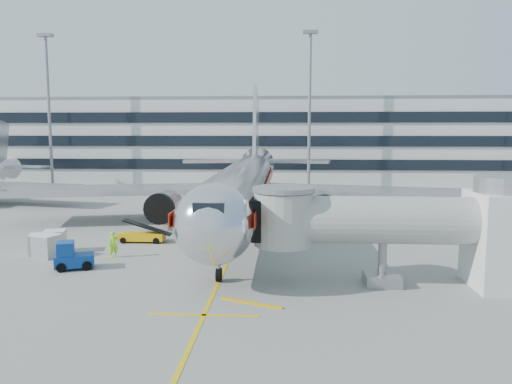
# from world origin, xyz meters

# --- Properties ---
(ground) EXTENTS (180.00, 180.00, 0.00)m
(ground) POSITION_xyz_m (0.00, 0.00, 0.00)
(ground) COLOR gray
(ground) RESTS_ON ground
(lead_in_line) EXTENTS (0.25, 70.00, 0.01)m
(lead_in_line) POSITION_xyz_m (0.00, 10.00, 0.01)
(lead_in_line) COLOR #DFBB0B
(lead_in_line) RESTS_ON ground
(stop_bar) EXTENTS (6.00, 0.25, 0.01)m
(stop_bar) POSITION_xyz_m (0.00, -14.00, 0.01)
(stop_bar) COLOR #DFBB0B
(stop_bar) RESTS_ON ground
(main_jet) EXTENTS (50.95, 48.70, 16.06)m
(main_jet) POSITION_xyz_m (0.00, 11.72, 4.23)
(main_jet) COLOR silver
(main_jet) RESTS_ON ground
(jet_bridge) EXTENTS (17.80, 4.50, 7.00)m
(jet_bridge) POSITION_xyz_m (12.18, -8.00, 3.87)
(jet_bridge) COLOR silver
(jet_bridge) RESTS_ON ground
(terminal) EXTENTS (150.00, 24.25, 15.60)m
(terminal) POSITION_xyz_m (0.00, 57.95, 7.80)
(terminal) COLOR silver
(terminal) RESTS_ON ground
(light_mast_west) EXTENTS (2.40, 1.20, 25.45)m
(light_mast_west) POSITION_xyz_m (-35.00, 42.00, 14.88)
(light_mast_west) COLOR gray
(light_mast_west) RESTS_ON ground
(light_mast_centre) EXTENTS (2.40, 1.20, 25.45)m
(light_mast_centre) POSITION_xyz_m (8.00, 42.00, 14.88)
(light_mast_centre) COLOR gray
(light_mast_centre) RESTS_ON ground
(belt_loader) EXTENTS (4.23, 1.55, 2.03)m
(belt_loader) POSITION_xyz_m (-8.37, 3.13, 0.58)
(belt_loader) COLOR #E5AB09
(belt_loader) RESTS_ON ground
(baggage_tug) EXTENTS (3.02, 2.43, 1.99)m
(baggage_tug) POSITION_xyz_m (-10.84, -5.67, 0.87)
(baggage_tug) COLOR navy
(baggage_tug) RESTS_ON ground
(cargo_container_left) EXTENTS (2.03, 2.03, 1.75)m
(cargo_container_left) POSITION_xyz_m (-14.39, -0.77, 0.88)
(cargo_container_left) COLOR #B2B5BA
(cargo_container_left) RESTS_ON ground
(cargo_container_right) EXTENTS (1.89, 1.89, 1.65)m
(cargo_container_right) POSITION_xyz_m (-15.17, -1.67, 0.83)
(cargo_container_right) COLOR #B2B5BA
(cargo_container_right) RESTS_ON ground
(cargo_container_front) EXTENTS (2.12, 2.12, 1.77)m
(cargo_container_front) POSITION_xyz_m (-14.15, -2.51, 0.89)
(cargo_container_front) COLOR #B2B5BA
(cargo_container_front) RESTS_ON ground
(ramp_worker) EXTENTS (0.88, 0.78, 2.03)m
(ramp_worker) POSITION_xyz_m (-9.01, -2.26, 1.01)
(ramp_worker) COLOR #9DFB1A
(ramp_worker) RESTS_ON ground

